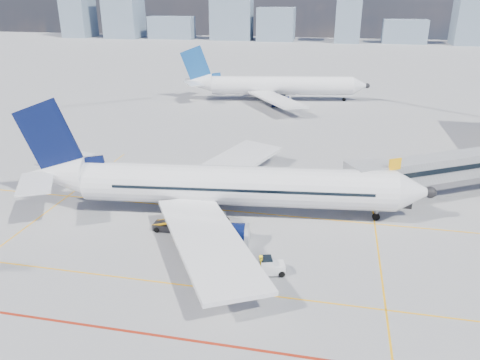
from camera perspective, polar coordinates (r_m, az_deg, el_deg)
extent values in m
plane|color=gray|center=(42.96, -2.35, -8.45)|extent=(420.00, 420.00, 0.00)
cube|color=#F0A10C|center=(49.82, -0.14, -3.86)|extent=(60.00, 0.18, 0.01)
cube|color=#F0A10C|center=(38.09, -4.57, -12.92)|extent=(80.00, 0.15, 0.01)
cube|color=#F0A10C|center=(43.94, 16.55, -8.68)|extent=(0.15, 28.00, 0.01)
cube|color=#F0A10C|center=(57.01, -20.23, -1.84)|extent=(0.15, 30.00, 0.01)
cube|color=maroon|center=(33.60, -7.53, -18.62)|extent=(90.00, 0.25, 0.01)
cube|color=#95979D|center=(56.52, 24.37, 1.58)|extent=(20.84, 13.93, 2.60)
cube|color=black|center=(56.46, 24.41, 1.77)|extent=(20.52, 13.82, 0.55)
cube|color=#95979D|center=(49.81, 14.92, 0.24)|extent=(4.49, 4.56, 3.00)
cube|color=black|center=(53.74, 19.02, -2.73)|extent=(2.20, 1.00, 0.70)
cylinder|color=gray|center=(53.21, 19.20, -1.41)|extent=(0.56, 0.56, 2.70)
cube|color=#F0A10C|center=(49.28, 18.37, 1.84)|extent=(1.26, 0.82, 1.20)
cube|color=slate|center=(260.29, -19.21, 19.38)|extent=(12.59, 14.63, 29.25)
cube|color=slate|center=(249.13, -14.05, 19.67)|extent=(16.34, 15.34, 27.76)
cube|color=slate|center=(240.37, -8.34, 17.91)|extent=(21.77, 8.16, 10.36)
cube|color=slate|center=(231.71, -1.04, 19.57)|extent=(19.21, 9.59, 23.21)
cube|color=slate|center=(228.24, 4.42, 18.41)|extent=(16.85, 11.30, 14.70)
cube|color=slate|center=(226.09, 13.08, 18.96)|extent=(10.88, 15.00, 23.03)
cube|color=slate|center=(228.12, 19.42, 16.70)|extent=(18.69, 9.24, 10.07)
cube|color=slate|center=(233.19, 26.99, 16.79)|extent=(19.13, 13.81, 18.78)
cylinder|color=silver|center=(47.81, -0.33, -0.69)|extent=(31.90, 7.69, 4.11)
cone|color=silver|center=(49.50, 20.56, -1.36)|extent=(4.24, 4.52, 4.11)
sphere|color=black|center=(49.92, 22.19, -1.40)|extent=(1.28, 1.28, 1.16)
cone|color=silver|center=(52.87, -21.52, 0.66)|extent=(7.17, 4.85, 4.11)
cube|color=black|center=(48.92, 19.10, -0.69)|extent=(1.75, 1.75, 0.47)
cube|color=silver|center=(57.17, -1.00, 1.99)|extent=(10.47, 18.25, 0.61)
cube|color=silver|center=(40.03, -3.90, -7.36)|extent=(13.57, 17.78, 0.61)
cylinder|color=#070F37|center=(54.42, -0.26, -0.56)|extent=(4.05, 2.84, 2.43)
cylinder|color=#070F37|center=(43.45, -1.79, -6.76)|extent=(4.05, 2.84, 2.43)
cylinder|color=silver|center=(54.28, 1.85, -0.63)|extent=(0.65, 2.52, 2.49)
cylinder|color=silver|center=(43.28, 0.87, -6.88)|extent=(0.65, 2.52, 2.49)
cube|color=#070F37|center=(51.75, -22.07, 4.42)|extent=(7.22, 1.16, 8.99)
cube|color=#070F37|center=(51.43, -19.16, 1.73)|extent=(5.95, 0.99, 2.27)
cube|color=silver|center=(55.77, -20.49, 2.30)|extent=(4.62, 6.54, 0.23)
cube|color=silver|center=(50.18, -23.63, -0.34)|extent=(5.60, 6.70, 0.23)
cylinder|color=gray|center=(49.63, 16.31, -3.79)|extent=(0.31, 0.31, 1.80)
cylinder|color=black|center=(49.85, 16.25, -4.33)|extent=(0.79, 0.36, 0.76)
cylinder|color=gray|center=(51.41, -1.20, -2.04)|extent=(0.35, 0.35, 1.60)
cylinder|color=black|center=(51.53, -1.20, -2.34)|extent=(1.07, 0.76, 1.00)
cylinder|color=gray|center=(46.49, -1.94, -4.79)|extent=(0.35, 0.35, 1.60)
cylinder|color=black|center=(46.63, -1.94, -5.12)|extent=(1.07, 0.76, 1.00)
cube|color=black|center=(49.53, 0.50, 0.54)|extent=(25.79, 3.05, 0.27)
cube|color=black|center=(45.78, 0.09, -1.33)|extent=(25.79, 3.05, 0.27)
cylinder|color=silver|center=(100.78, 5.12, 11.43)|extent=(29.72, 8.95, 3.84)
cone|color=silver|center=(103.11, 14.50, 11.07)|extent=(4.16, 4.40, 3.84)
sphere|color=black|center=(103.42, 15.26, 11.03)|extent=(1.25, 1.25, 1.08)
cone|color=silver|center=(101.19, -5.25, 11.78)|extent=(6.87, 4.88, 3.84)
cube|color=black|center=(102.74, 13.82, 11.40)|extent=(1.71, 1.71, 0.44)
cube|color=silver|center=(109.59, 4.06, 11.76)|extent=(8.87, 16.98, 0.57)
cube|color=silver|center=(92.25, 4.48, 9.78)|extent=(13.34, 16.31, 0.57)
cylinder|color=#070F37|center=(106.78, 4.64, 10.80)|extent=(3.88, 2.85, 2.26)
cylinder|color=#070F37|center=(95.64, 4.97, 9.46)|extent=(3.88, 2.85, 2.26)
cylinder|color=silver|center=(106.89, 5.66, 10.77)|extent=(0.75, 2.35, 2.32)
cylinder|color=silver|center=(95.76, 6.10, 9.43)|extent=(0.75, 2.35, 2.32)
cube|color=navy|center=(100.65, -5.32, 13.68)|extent=(6.69, 1.49, 8.38)
cube|color=navy|center=(100.77, -3.91, 12.37)|extent=(5.51, 1.26, 2.12)
cube|color=silver|center=(104.26, -5.28, 12.27)|extent=(4.02, 6.00, 0.22)
cube|color=silver|center=(98.11, -5.70, 11.64)|extent=(5.43, 6.23, 0.22)
cylinder|color=black|center=(103.78, 4.44, 10.18)|extent=(1.10, 0.82, 1.00)
cylinder|color=black|center=(98.79, 4.57, 9.57)|extent=(1.10, 0.82, 1.00)
cylinder|color=black|center=(103.02, 12.56, 9.57)|extent=(0.80, 0.41, 0.76)
cube|color=silver|center=(39.35, 3.81, -10.66)|extent=(2.48, 1.82, 0.81)
cube|color=silver|center=(38.97, 3.23, -9.95)|extent=(1.31, 1.41, 0.61)
cube|color=black|center=(38.86, 3.24, -9.70)|extent=(1.20, 1.33, 0.35)
cylinder|color=black|center=(38.93, 2.73, -11.51)|extent=(0.61, 0.38, 0.57)
cylinder|color=black|center=(39.85, 2.50, -10.64)|extent=(0.61, 0.38, 0.57)
cylinder|color=black|center=(39.17, 5.12, -11.35)|extent=(0.61, 0.38, 0.57)
cylinder|color=black|center=(40.08, 4.83, -10.49)|extent=(0.61, 0.38, 0.57)
cube|color=black|center=(40.31, -2.21, -10.13)|extent=(4.03, 2.96, 0.18)
cube|color=silver|center=(39.73, -3.56, -9.16)|extent=(2.06, 2.04, 1.59)
cube|color=silver|center=(39.97, -0.91, -8.90)|extent=(2.06, 2.04, 1.59)
cylinder|color=black|center=(39.64, -4.11, -11.07)|extent=(0.36, 0.26, 0.33)
cylinder|color=black|center=(40.84, -4.39, -9.99)|extent=(0.36, 0.26, 0.33)
cylinder|color=black|center=(40.02, 0.03, -10.65)|extent=(0.36, 0.26, 0.33)
cylinder|color=black|center=(41.21, -0.38, -9.60)|extent=(0.36, 0.26, 0.33)
cube|color=black|center=(46.27, -8.17, -5.71)|extent=(3.82, 1.44, 0.63)
cube|color=black|center=(45.60, -7.38, -4.76)|extent=(5.43, 1.02, 1.66)
cube|color=#F0A10C|center=(46.01, -7.17, -4.49)|extent=(5.44, 0.19, 1.73)
cube|color=#F0A10C|center=(45.19, -7.59, -5.04)|extent=(5.44, 0.19, 1.73)
cylinder|color=black|center=(46.32, -10.11, -6.00)|extent=(0.55, 0.23, 0.54)
cylinder|color=black|center=(47.35, -9.53, -5.30)|extent=(0.55, 0.23, 0.54)
cylinder|color=black|center=(45.35, -6.72, -6.44)|extent=(0.55, 0.23, 0.54)
cylinder|color=black|center=(46.39, -6.21, -5.71)|extent=(0.55, 0.23, 0.54)
imported|color=yellow|center=(38.86, 2.61, -10.36)|extent=(0.50, 0.73, 1.95)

